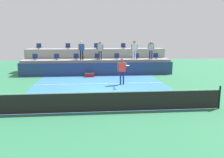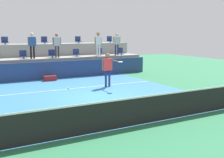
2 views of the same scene
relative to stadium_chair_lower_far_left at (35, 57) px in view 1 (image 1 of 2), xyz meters
name	(u,v)px [view 1 (image 1 of 2)]	position (x,y,z in m)	size (l,w,h in m)	color
ground_plane	(101,91)	(5.36, -7.23, -1.46)	(40.00, 40.00, 0.00)	#2D754C
court_inner_paint	(101,88)	(5.36, -6.23, -1.46)	(9.00, 10.00, 0.01)	teal
court_service_line	(100,84)	(5.36, -4.83, -1.46)	(9.00, 0.06, 0.00)	white
tennis_net	(106,101)	(5.36, -11.23, -0.97)	(10.48, 0.08, 1.07)	black
sponsor_backboard	(97,69)	(5.36, -1.23, -0.91)	(13.00, 0.16, 1.10)	navy
seating_tier_lower	(97,66)	(5.36, 0.07, -0.84)	(13.00, 1.80, 1.25)	gray
seating_tier_upper	(96,60)	(5.36, 1.87, -0.41)	(13.00, 1.80, 2.10)	gray
stadium_chair_lower_far_left	(35,57)	(0.00, 0.00, 0.00)	(0.44, 0.40, 0.52)	#2D2D33
stadium_chair_lower_left	(56,57)	(1.84, 0.00, 0.00)	(0.44, 0.40, 0.52)	#2D2D33
stadium_chair_lower_mid_left	(76,57)	(3.54, 0.00, 0.00)	(0.44, 0.40, 0.52)	#2D2D33
stadium_chair_lower_center	(97,57)	(5.41, 0.00, 0.00)	(0.44, 0.40, 0.52)	#2D2D33
stadium_chair_lower_mid_right	(117,57)	(7.15, 0.00, 0.00)	(0.44, 0.40, 0.52)	#2D2D33
stadium_chair_lower_right	(137,57)	(8.95, 0.00, 0.00)	(0.44, 0.40, 0.52)	#2D2D33
stadium_chair_lower_far_right	(156,56)	(10.73, 0.00, 0.00)	(0.44, 0.40, 0.52)	#2D2D33
stadium_chair_upper_far_left	(39,47)	(0.01, 1.80, 0.85)	(0.44, 0.40, 0.52)	#2D2D33
stadium_chair_upper_left	(68,47)	(2.70, 1.80, 0.85)	(0.44, 0.40, 0.52)	#2D2D33
stadium_chair_upper_center	(96,46)	(5.39, 1.80, 0.85)	(0.44, 0.40, 0.52)	#2D2D33
stadium_chair_upper_right	(123,46)	(7.99, 1.80, 0.85)	(0.44, 0.40, 0.52)	#2D2D33
stadium_chair_upper_far_right	(151,46)	(10.73, 1.80, 0.85)	(0.44, 0.40, 0.52)	#2D2D33
tennis_player	(122,68)	(6.90, -5.26, -0.34)	(0.67, 1.25, 1.81)	navy
spectator_in_grey	(82,49)	(4.04, -0.38, 0.76)	(0.58, 0.22, 1.63)	black
spectator_leaning_on_rail	(100,49)	(5.64, -0.38, 0.73)	(0.57, 0.22, 1.58)	#2D2D33
spectator_with_hat	(134,48)	(8.65, -0.38, 0.79)	(0.57, 0.40, 1.66)	white
spectator_in_white	(151,48)	(10.15, -0.38, 0.75)	(0.57, 0.28, 1.61)	navy
tennis_ball	(61,83)	(3.24, -9.45, -0.46)	(0.07, 0.07, 0.07)	#CCE033
equipment_bag	(90,75)	(4.68, -1.92, -1.31)	(0.76, 0.28, 0.30)	maroon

